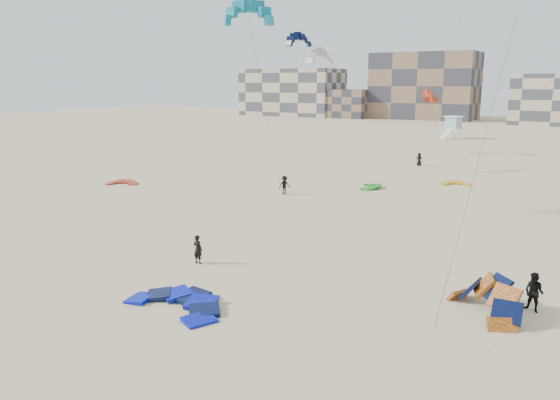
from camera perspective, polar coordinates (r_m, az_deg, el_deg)
The scene contains 18 objects.
ground at distance 26.54m, azimuth -8.09°, elevation -10.19°, with size 320.00×320.00×0.00m, color #D1B58C.
kite_ground_blue at distance 25.85m, azimuth -10.73°, elevation -10.91°, with size 4.56×4.75×0.68m, color #0721C3, non-canonical shape.
kite_ground_orange at distance 26.41m, azimuth 20.52°, elevation -10.99°, with size 4.13×3.16×2.67m, color orange, non-canonical shape.
kite_ground_red at distance 57.31m, azimuth -16.16°, elevation 1.62°, with size 2.90×3.06×0.56m, color #B6381B, non-canonical shape.
kite_ground_green at distance 53.81m, azimuth 9.35°, elevation 1.27°, with size 2.97×3.12×0.63m, color #179516, non-canonical shape.
kite_ground_yellow at distance 57.46m, azimuth 17.91°, elevation 1.53°, with size 2.65×2.78×0.46m, color #F09B07, non-canonical shape.
kitesurfer_main at distance 31.23m, azimuth -8.59°, elevation -5.11°, with size 0.61×0.40×1.66m, color black.
kitesurfer_b at distance 27.09m, azimuth 25.01°, elevation -8.74°, with size 0.87×0.68×1.80m, color black.
kitesurfer_c at distance 49.84m, azimuth 0.47°, elevation 1.57°, with size 1.11×0.64×1.72m, color black.
kitesurfer_e at distance 69.30m, azimuth 14.34°, elevation 4.15°, with size 0.77×0.50×1.59m, color black.
kite_fly_teal_a at distance 42.39m, azimuth -3.34°, elevation 18.72°, with size 4.77×8.45×15.02m.
kite_fly_grey at distance 62.56m, azimuth 4.17°, elevation 14.61°, with size 7.81×10.60×12.87m.
kite_fly_navy at distance 78.67m, azimuth 1.97°, elevation 16.26°, with size 5.16×9.86×16.12m.
kite_fly_red at distance 80.27m, azimuth 15.36°, elevation 10.31°, with size 5.04×5.00×8.54m.
lifeguard_tower_far at distance 104.82m, azimuth 17.62°, elevation 7.24°, with size 3.46×5.87×4.05m.
condo_west_a at distance 171.81m, azimuth 1.29°, elevation 11.18°, with size 30.00×15.00×14.00m, color #C2A98E.
condo_west_b at distance 159.56m, azimuth 14.85°, elevation 11.43°, with size 28.00×14.00×18.00m, color #7D604C.
condo_fill_left at distance 161.02m, azimuth 7.19°, elevation 9.96°, with size 12.00×10.00×8.00m, color #7D604C.
Camera 1 is at (15.72, -18.87, 10.05)m, focal length 35.00 mm.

